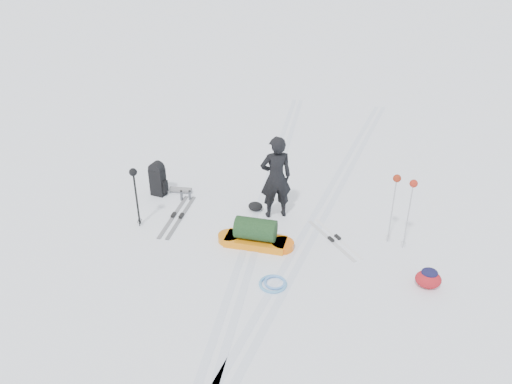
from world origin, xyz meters
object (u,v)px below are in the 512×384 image
expedition_rucksack (161,180)px  ski_poles_black (134,179)px  skier (276,178)px  pulk_sled (256,235)px

expedition_rucksack → ski_poles_black: size_ratio=0.68×
skier → ski_poles_black: bearing=-4.3°
pulk_sled → ski_poles_black: ski_poles_black is taller
expedition_rucksack → ski_poles_black: bearing=-76.8°
skier → expedition_rucksack: 2.97m
skier → ski_poles_black: (-2.81, -1.13, 0.17)m
skier → pulk_sled: (-0.15, -1.24, -0.73)m
pulk_sled → expedition_rucksack: expedition_rucksack is taller
skier → expedition_rucksack: (-2.90, 0.29, -0.56)m
skier → expedition_rucksack: size_ratio=2.04×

